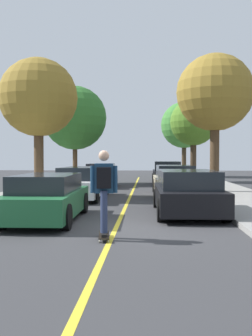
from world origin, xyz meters
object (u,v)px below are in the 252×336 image
Objects in this scene: parked_car_right_far at (167,173)px; street_tree_right_far at (184,125)px; skateboard at (104,235)px; parked_car_right_near at (174,181)px; street_tree_right_near at (193,123)px; street_tree_right_nearest at (215,93)px; street_tree_left_near at (75,118)px; parked_car_left_nearest at (47,197)px; fire_hydrant at (213,187)px; parked_car_left_near at (82,183)px; parked_car_right_nearest at (187,192)px; skateboarder at (104,187)px; parked_car_left_far at (101,175)px; street_tree_left_nearest at (38,98)px.

parked_car_right_far is 0.64× the size of street_tree_right_far.
skateboard is (-4.08, -25.97, -4.44)m from street_tree_right_far.
street_tree_right_near reaches higher than parked_car_right_near.
skateboard is at bearing -111.64° from street_tree_right_nearest.
parked_car_right_near is 9.77m from street_tree_left_near.
parked_car_left_nearest is 6.07× the size of fire_hydrant.
parked_car_left_near is 1.05× the size of parked_car_right_nearest.
skateboard is at bearing -102.55° from parked_car_right_near.
parked_car_right_far is at bearing -101.84° from street_tree_right_far.
street_tree_left_near is (-5.93, -0.23, 3.53)m from parked_car_right_far.
skateboarder is at bearing -119.44° from parked_car_right_nearest.
parked_car_left_far is at bearing -117.42° from street_tree_right_far.
street_tree_right_far is at bearing 71.80° from parked_car_left_near.
parked_car_right_near is 0.72× the size of street_tree_right_far.
parked_car_right_nearest is at bearing -69.60° from parked_car_left_far.
parked_car_right_near reaches higher than skateboard.
street_tree_right_nearest reaches higher than fire_hydrant.
street_tree_right_near is at bearing 77.84° from skateboard.
street_tree_right_near is (1.93, 9.26, 3.46)m from parked_car_right_near.
parked_car_right_near is 4.56m from street_tree_right_nearest.
street_tree_left_near reaches higher than skateboard.
parked_car_left_nearest is 4.25m from parked_car_right_nearest.
street_tree_right_far reaches higher than parked_car_right_nearest.
parked_car_left_near reaches higher than skateboard.
skateboard is at bearing -97.30° from parked_car_right_far.
parked_car_right_far is 0.70× the size of street_tree_left_nearest.
street_tree_right_nearest is at bearing -90.00° from street_tree_right_far.
skateboarder is at bearing -82.73° from parked_car_left_far.
parked_car_left_near is 1.11× the size of parked_car_left_far.
parked_car_left_far is 8.15m from street_tree_right_near.
parked_car_left_near is 0.72× the size of street_tree_right_far.
street_tree_right_nearest is (1.93, 6.50, 4.08)m from parked_car_right_nearest.
parked_car_left_near is at bearing -177.40° from fire_hydrant.
parked_car_left_nearest is 3.06m from skateboarder.
street_tree_left_nearest is at bearing -165.60° from street_tree_right_nearest.
street_tree_right_nearest is at bearing 68.36° from skateboard.
street_tree_left_nearest is at bearing -126.39° from street_tree_right_near.
parked_car_left_nearest is 3.04m from skateboard.
skateboard is (1.85, -7.94, -0.57)m from parked_car_left_near.
parked_car_right_nearest is 8.27m from street_tree_left_nearest.
skateboarder is at bearing -77.14° from street_tree_left_near.
skateboarder reaches higher than parked_car_left_nearest.
street_tree_right_far is (0.00, 15.70, -0.22)m from street_tree_right_nearest.
street_tree_right_far is 9.18× the size of fire_hydrant.
fire_hydrant is at bearing -49.08° from parked_car_left_far.
fire_hydrant is at bearing -101.57° from street_tree_right_nearest.
skateboarder is at bearing -102.49° from parked_car_right_near.
parked_car_left_far is 8.41m from fire_hydrant.
parked_car_left_near is 0.82× the size of street_tree_right_near.
skateboard is at bearing -65.39° from street_tree_left_nearest.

